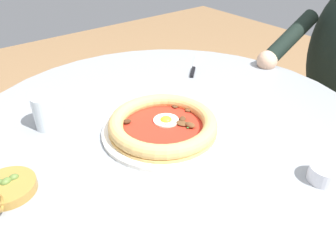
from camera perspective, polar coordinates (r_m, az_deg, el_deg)
The scene contains 6 objects.
dining_table at distance 0.94m, azimuth 0.22°, elevation -6.89°, with size 1.05×1.05×0.72m.
pizza_on_plate at distance 0.81m, azimuth -0.85°, elevation 0.02°, with size 0.30×0.30×0.05m.
water_glass at distance 0.88m, azimuth -19.74°, elevation 2.08°, with size 0.07×0.07×0.09m.
steak_knife at distance 1.16m, azimuth 4.40°, elevation 9.76°, with size 0.16×0.14×0.01m.
ramekin_capers at distance 0.74m, azimuth 25.17°, elevation -7.23°, with size 0.06×0.06×0.03m.
olive_pan at distance 0.73m, azimuth -25.76°, elevation -9.24°, with size 0.11×0.13×0.04m.
Camera 1 is at (0.45, 0.56, 1.19)m, focal length 35.82 mm.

